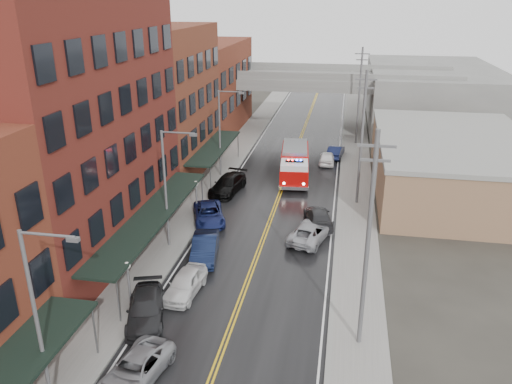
{
  "coord_description": "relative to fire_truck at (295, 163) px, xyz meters",
  "views": [
    {
      "loc": [
        5.68,
        -7.9,
        17.68
      ],
      "look_at": [
        -0.99,
        28.73,
        3.0
      ],
      "focal_mm": 35.0,
      "sensor_mm": 36.0,
      "label": 1
    }
  ],
  "objects": [
    {
      "name": "overpass",
      "position": [
        -0.87,
        21.3,
        4.26
      ],
      "size": [
        40.0,
        10.0,
        7.5
      ],
      "color": "slate",
      "rests_on": "ground"
    },
    {
      "name": "street_lamp_2",
      "position": [
        -7.42,
        -0.7,
        3.46
      ],
      "size": [
        2.64,
        0.22,
        9.0
      ],
      "color": "#59595B",
      "rests_on": "ground"
    },
    {
      "name": "parked_car_left_5",
      "position": [
        -4.52,
        -17.9,
        -0.91
      ],
      "size": [
        2.54,
        5.15,
        1.62
      ],
      "primitive_type": "imported",
      "rotation": [
        0.0,
        0.0,
        0.17
      ],
      "color": "black",
      "rests_on": "ground"
    },
    {
      "name": "utility_pole_1",
      "position": [
        6.33,
        -5.7,
        4.58
      ],
      "size": [
        1.8,
        0.24,
        12.0
      ],
      "color": "#59595B",
      "rests_on": "ground"
    },
    {
      "name": "parked_car_left_3",
      "position": [
        -5.87,
        -25.7,
        -0.98
      ],
      "size": [
        3.53,
        5.5,
        1.48
      ],
      "primitive_type": "imported",
      "rotation": [
        0.0,
        0.0,
        0.31
      ],
      "color": "black",
      "rests_on": "ground"
    },
    {
      "name": "sidewalk_right",
      "position": [
        6.43,
        -10.7,
        -1.65
      ],
      "size": [
        3.0,
        160.0,
        0.15
      ],
      "primitive_type": "cube",
      "color": "slate",
      "rests_on": "ground"
    },
    {
      "name": "parked_car_left_7",
      "position": [
        -5.87,
        -5.02,
        -0.91
      ],
      "size": [
        3.15,
        5.89,
        1.62
      ],
      "primitive_type": "imported",
      "rotation": [
        0.0,
        0.0,
        -0.16
      ],
      "color": "black",
      "rests_on": "ground"
    },
    {
      "name": "parked_car_left_2",
      "position": [
        -4.47,
        -30.5,
        -1.06
      ],
      "size": [
        3.0,
        5.07,
        1.32
      ],
      "primitive_type": "imported",
      "rotation": [
        0.0,
        0.0,
        -0.18
      ],
      "color": "gray",
      "rests_on": "ground"
    },
    {
      "name": "utility_pole_0",
      "position": [
        6.33,
        -25.7,
        4.58
      ],
      "size": [
        1.8,
        0.24,
        12.0
      ],
      "color": "#59595B",
      "rests_on": "ground"
    },
    {
      "name": "parked_car_right_2",
      "position": [
        3.12,
        5.5,
        -1.01
      ],
      "size": [
        1.71,
        4.18,
        1.42
      ],
      "primitive_type": "imported",
      "rotation": [
        0.0,
        0.0,
        3.13
      ],
      "color": "white",
      "rests_on": "ground"
    },
    {
      "name": "road",
      "position": [
        -0.87,
        -10.7,
        -1.71
      ],
      "size": [
        11.0,
        160.0,
        0.02
      ],
      "primitive_type": "cube",
      "color": "black",
      "rests_on": "ground"
    },
    {
      "name": "street_lamp_1",
      "position": [
        -7.42,
        -16.7,
        3.46
      ],
      "size": [
        2.64,
        0.22,
        9.0
      ],
      "color": "#59595B",
      "rests_on": "ground"
    },
    {
      "name": "awning_2",
      "position": [
        -8.36,
        -0.2,
        1.26
      ],
      "size": [
        2.6,
        13.0,
        3.09
      ],
      "color": "black",
      "rests_on": "ground"
    },
    {
      "name": "parked_car_left_4",
      "position": [
        -4.47,
        -22.66,
        -0.98
      ],
      "size": [
        2.11,
        4.51,
        1.49
      ],
      "primitive_type": "imported",
      "rotation": [
        0.0,
        0.0,
        -0.08
      ],
      "color": "silver",
      "rests_on": "ground"
    },
    {
      "name": "parked_car_right_3",
      "position": [
        3.96,
        8.08,
        -1.01
      ],
      "size": [
        2.09,
        4.5,
        1.43
      ],
      "primitive_type": "imported",
      "rotation": [
        0.0,
        0.0,
        3.0
      ],
      "color": "black",
      "rests_on": "ground"
    },
    {
      "name": "sidewalk_left",
      "position": [
        -8.17,
        -10.7,
        -1.65
      ],
      "size": [
        3.0,
        160.0,
        0.15
      ],
      "primitive_type": "cube",
      "color": "slate",
      "rests_on": "ground"
    },
    {
      "name": "brick_building_far",
      "position": [
        -14.17,
        17.3,
        4.28
      ],
      "size": [
        9.0,
        20.0,
        12.0
      ],
      "primitive_type": "cube",
      "color": "brown",
      "rests_on": "ground"
    },
    {
      "name": "brick_building_c",
      "position": [
        -14.17,
        -0.2,
        5.78
      ],
      "size": [
        9.0,
        15.0,
        15.0
      ],
      "primitive_type": "cube",
      "color": "brown",
      "rests_on": "ground"
    },
    {
      "name": "parked_car_right_0",
      "position": [
        2.73,
        -13.76,
        -1.01
      ],
      "size": [
        3.7,
        5.57,
        1.42
      ],
      "primitive_type": "imported",
      "rotation": [
        0.0,
        0.0,
        2.86
      ],
      "color": "#A1A3A8",
      "rests_on": "ground"
    },
    {
      "name": "right_far_block",
      "position": [
        17.13,
        29.3,
        2.28
      ],
      "size": [
        18.0,
        30.0,
        8.0
      ],
      "primitive_type": "cube",
      "color": "slate",
      "rests_on": "ground"
    },
    {
      "name": "fire_truck",
      "position": [
        0.0,
        0.0,
        0.0
      ],
      "size": [
        4.13,
        8.93,
        3.18
      ],
      "rotation": [
        0.0,
        0.0,
        0.09
      ],
      "color": "#AA0907",
      "rests_on": "ground"
    },
    {
      "name": "globe_lamp_1",
      "position": [
        -7.27,
        -24.7,
        0.59
      ],
      "size": [
        0.44,
        0.44,
        3.12
      ],
      "color": "#59595B",
      "rests_on": "ground"
    },
    {
      "name": "curb_right",
      "position": [
        4.78,
        -10.7,
        -1.65
      ],
      "size": [
        0.3,
        160.0,
        0.15
      ],
      "primitive_type": "cube",
      "color": "gray",
      "rests_on": "ground"
    },
    {
      "name": "brick_building_b",
      "position": [
        -14.17,
        -17.7,
        7.28
      ],
      "size": [
        9.0,
        20.0,
        18.0
      ],
      "primitive_type": "cube",
      "color": "maroon",
      "rests_on": "ground"
    },
    {
      "name": "tan_building",
      "position": [
        15.13,
        -0.7,
        0.78
      ],
      "size": [
        14.0,
        22.0,
        5.0
      ],
      "primitive_type": "cube",
      "color": "#91684E",
      "rests_on": "ground"
    },
    {
      "name": "parked_car_right_1",
      "position": [
        3.17,
        -10.9,
        -1.01
      ],
      "size": [
        2.98,
        5.22,
        1.42
      ],
      "primitive_type": "imported",
      "rotation": [
        0.0,
        0.0,
        3.35
      ],
      "color": "#28292B",
      "rests_on": "ground"
    },
    {
      "name": "curb_left",
      "position": [
        -6.52,
        -10.7,
        -1.65
      ],
      "size": [
        0.3,
        160.0,
        0.15
      ],
      "primitive_type": "cube",
      "color": "gray",
      "rests_on": "ground"
    },
    {
      "name": "parked_car_left_6",
      "position": [
        -5.87,
        -11.9,
        -1.0
      ],
      "size": [
        4.01,
        5.69,
        1.44
      ],
      "primitive_type": "imported",
      "rotation": [
        0.0,
        0.0,
        0.35
      ],
      "color": "navy",
      "rests_on": "ground"
    },
    {
      "name": "globe_lamp_2",
      "position": [
        -7.27,
        -10.7,
        0.59
      ],
      "size": [
        0.44,
        0.44,
        3.12
      ],
      "color": "#59595B",
      "rests_on": "ground"
    },
    {
      "name": "utility_pole_2",
      "position": [
        6.33,
        14.3,
        4.58
      ],
      "size": [
        1.8,
        0.24,
        12.0
      ],
      "color": "#59595B",
      "rests_on": "ground"
    },
    {
      "name": "awning_1",
      "position": [
        -8.36,
        -17.7,
        1.27
      ],
      "size": [
        2.6,
        18.0,
        3.09
      ],
      "color": "black",
      "rests_on": "ground"
    },
    {
      "name": "street_lamp_0",
      "position": [
        -7.42,
        -32.7,
        3.46
      ],
      "size": [
        2.64,
        0.22,
        9.0
      ],
      "color": "#59595B",
      "rests_on": "ground"
    }
  ]
}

